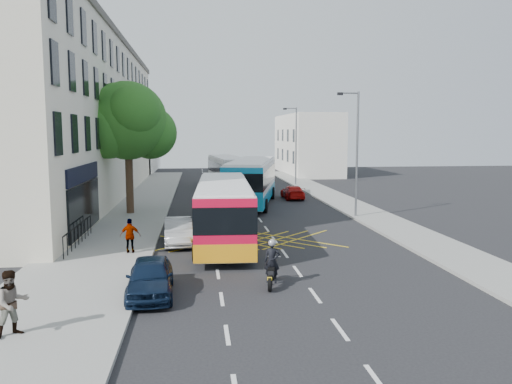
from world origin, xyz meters
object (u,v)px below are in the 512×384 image
object	(u,v)px
lamp_far	(295,142)
distant_car_grey	(233,172)
motorbike	(272,264)
distant_car_silver	(264,175)
lamp_near	(356,147)
bus_far	(227,171)
red_hatchback	(293,192)
parked_car_blue	(150,277)
pedestrian_far	(130,236)
bus_near	(224,210)
bus_mid	(252,181)
parked_car_silver	(178,231)
street_tree	(127,121)
distant_car_dark	(256,170)
pedestrian_near	(12,303)

from	to	relation	value
lamp_far	distant_car_grey	world-z (taller)	lamp_far
motorbike	distant_car_silver	size ratio (longest dim) A/B	0.49
lamp_near	bus_far	distance (m)	20.72
red_hatchback	distant_car_grey	world-z (taller)	distant_car_grey
distant_car_grey	lamp_near	bearing A→B (deg)	-75.30
lamp_far	parked_car_blue	bearing A→B (deg)	-108.96
red_hatchback	pedestrian_far	bearing A→B (deg)	59.23
lamp_far	bus_near	bearing A→B (deg)	-108.63
lamp_far	bus_mid	xyz separation A→B (m)	(-5.97, -12.95, -2.79)
bus_far	distant_car_grey	bearing A→B (deg)	77.89
bus_far	parked_car_silver	bearing A→B (deg)	-104.63
bus_far	distant_car_grey	xyz separation A→B (m)	(1.46, 12.92, -1.03)
street_tree	motorbike	distance (m)	19.00
motorbike	distant_car_silver	world-z (taller)	motorbike
lamp_far	red_hatchback	bearing A→B (deg)	-102.14
lamp_near	bus_mid	bearing A→B (deg)	130.25
distant_car_grey	red_hatchback	bearing A→B (deg)	-76.34
bus_far	distant_car_silver	distance (m)	7.95
distant_car_silver	pedestrian_far	bearing A→B (deg)	68.81
bus_near	lamp_near	bearing A→B (deg)	37.67
parked_car_silver	distant_car_dark	xyz separation A→B (m)	(8.65, 39.67, 0.10)
pedestrian_near	bus_far	bearing A→B (deg)	41.33
pedestrian_near	parked_car_blue	bearing A→B (deg)	9.24
street_tree	distant_car_dark	size ratio (longest dim) A/B	1.97
street_tree	motorbike	bearing A→B (deg)	-66.68
bus_near	distant_car_silver	xyz separation A→B (m)	(6.38, 31.87, -0.99)
lamp_far	parked_car_silver	xyz separation A→B (m)	(-11.14, -26.33, -3.98)
bus_near	distant_car_silver	world-z (taller)	bus_near
bus_near	bus_mid	world-z (taller)	bus_mid
distant_car_dark	pedestrian_near	bearing A→B (deg)	68.59
parked_car_blue	pedestrian_far	bearing A→B (deg)	101.39
bus_mid	red_hatchback	world-z (taller)	bus_mid
lamp_near	pedestrian_far	size ratio (longest dim) A/B	5.12
motorbike	distant_car_silver	distance (m)	39.69
bus_near	pedestrian_near	xyz separation A→B (m)	(-6.24, -11.47, -0.61)
street_tree	pedestrian_near	xyz separation A→B (m)	(-0.38, -20.68, -5.25)
bus_mid	red_hatchback	size ratio (longest dim) A/B	3.26
lamp_near	distant_car_dark	world-z (taller)	lamp_near
distant_car_grey	bus_near	bearing A→B (deg)	-90.02
distant_car_silver	street_tree	bearing A→B (deg)	57.84
lamp_far	bus_far	distance (m)	7.74
lamp_far	motorbike	xyz separation A→B (m)	(-7.50, -33.75, -3.80)
lamp_near	distant_car_dark	bearing A→B (deg)	94.28
lamp_near	lamp_far	xyz separation A→B (m)	(0.00, 20.00, 0.00)
street_tree	distant_car_grey	distance (m)	31.09
street_tree	distant_car_silver	world-z (taller)	street_tree
lamp_far	parked_car_blue	world-z (taller)	lamp_far
pedestrian_near	parked_car_silver	bearing A→B (deg)	34.38
red_hatchback	distant_car_silver	world-z (taller)	distant_car_silver
bus_near	distant_car_dark	world-z (taller)	bus_near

